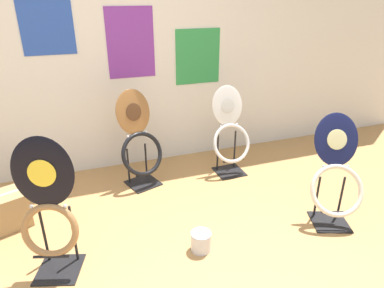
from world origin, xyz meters
TOP-DOWN VIEW (x-y plane):
  - wall_back at (0.00, 2.09)m, footprint 8.00×0.07m
  - toilet_seat_display_jazz_black at (-0.44, 0.65)m, footprint 0.40×0.35m
  - toilet_seat_display_navy_moon at (1.64, 0.50)m, footprint 0.49×0.49m
  - toilet_seat_display_woodgrain at (0.33, 1.60)m, footprint 0.46×0.39m
  - toilet_seat_display_white_plain at (1.23, 1.53)m, footprint 0.40×0.32m
  - paint_can at (0.53, 0.52)m, footprint 0.15×0.15m

SIDE VIEW (x-z plane):
  - paint_can at x=0.53m, z-range 0.00..0.16m
  - toilet_seat_display_white_plain at x=1.23m, z-range -0.04..0.85m
  - toilet_seat_display_navy_moon at x=1.64m, z-range -0.02..0.85m
  - toilet_seat_display_woodgrain at x=0.33m, z-range -0.05..0.87m
  - toilet_seat_display_jazz_black at x=-0.44m, z-range -0.01..0.95m
  - wall_back at x=0.00m, z-range 0.00..2.60m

